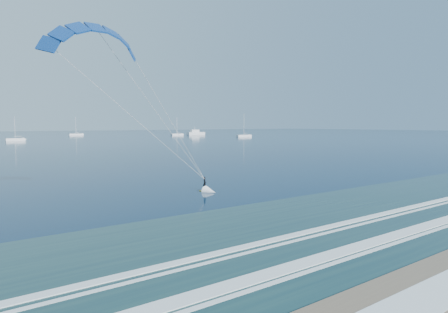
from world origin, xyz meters
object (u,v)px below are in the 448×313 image
kitesurfer_rig (161,118)px  sailboat_6 (244,136)px  motor_yacht (196,133)px  sailboat_3 (15,139)px  sailboat_5 (177,134)px  sailboat_4 (76,134)px

kitesurfer_rig → sailboat_6: (128.77, 144.30, -7.09)m
motor_yacht → sailboat_3: size_ratio=1.20×
sailboat_5 → sailboat_6: size_ratio=0.88×
kitesurfer_rig → sailboat_6: kitesurfer_rig is taller
sailboat_3 → sailboat_5: 103.66m
kitesurfer_rig → sailboat_5: kitesurfer_rig is taller
kitesurfer_rig → sailboat_3: (13.71, 160.21, -7.11)m
sailboat_5 → sailboat_6: bearing=-71.0°
kitesurfer_rig → sailboat_5: bearing=59.7°
motor_yacht → sailboat_3: bearing=-162.5°
kitesurfer_rig → sailboat_4: (60.53, 232.09, -7.10)m
motor_yacht → sailboat_5: 17.84m
sailboat_3 → sailboat_4: bearing=56.9°
sailboat_3 → kitesurfer_rig: bearing=-94.9°
sailboat_5 → sailboat_6: (16.38, -47.69, 0.01)m
motor_yacht → sailboat_6: bearing=-90.9°
sailboat_3 → sailboat_5: size_ratio=0.92×
motor_yacht → sailboat_5: sailboat_5 is taller
sailboat_5 → sailboat_6: sailboat_6 is taller
kitesurfer_rig → sailboat_6: 193.53m
motor_yacht → sailboat_6: 52.46m
sailboat_4 → sailboat_6: bearing=-52.1°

